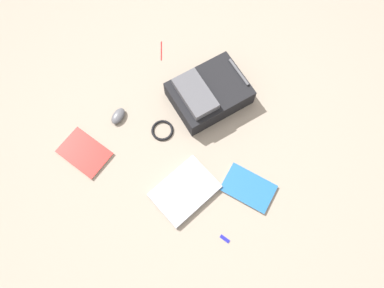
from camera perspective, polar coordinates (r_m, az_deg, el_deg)
ground_plane at (r=2.05m, az=-0.44°, el=0.69°), size 3.73×3.73×0.00m
backpack at (r=2.09m, az=2.57°, el=8.12°), size 0.51×0.45×0.17m
laptop at (r=1.95m, az=-1.15°, el=-7.50°), size 0.37×0.29×0.03m
book_red at (r=2.10m, az=-16.84°, el=-1.34°), size 0.21×0.29×0.02m
book_comic at (r=1.98m, az=9.01°, el=-6.97°), size 0.22×0.30×0.02m
computer_mouse at (r=2.12m, az=-11.74°, el=4.41°), size 0.12×0.09×0.04m
cable_coil at (r=2.07m, az=-4.77°, el=2.20°), size 0.13×0.13×0.01m
pen_black at (r=2.33m, az=-4.95°, el=14.69°), size 0.11×0.10×0.01m
usb_stick at (r=1.93m, az=5.28°, el=-14.88°), size 0.02×0.06×0.01m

